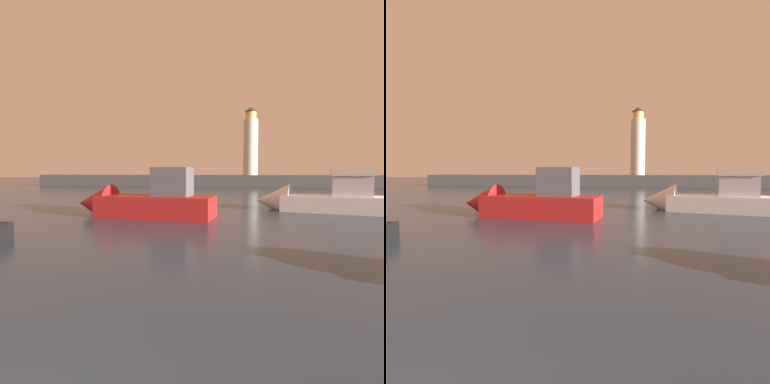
# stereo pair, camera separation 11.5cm
# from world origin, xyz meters

# --- Properties ---
(ground_plane) EXTENTS (220.00, 220.00, 0.00)m
(ground_plane) POSITION_xyz_m (0.00, 29.83, 0.00)
(ground_plane) COLOR #2D3D51
(breakwater) EXTENTS (75.19, 4.62, 2.19)m
(breakwater) POSITION_xyz_m (0.00, 59.65, 1.10)
(breakwater) COLOR #423F3D
(breakwater) RESTS_ON ground_plane
(lighthouse) EXTENTS (2.76, 2.76, 13.12)m
(lighthouse) POSITION_xyz_m (5.52, 59.65, 8.41)
(lighthouse) COLOR silver
(lighthouse) RESTS_ON breakwater
(motorboat_1) EXTENTS (9.55, 3.91, 3.71)m
(motorboat_1) POSITION_xyz_m (-3.95, 17.44, 0.93)
(motorboat_1) COLOR #B21E1E
(motorboat_1) RESTS_ON ground_plane
(motorboat_3) EXTENTS (9.50, 4.99, 3.78)m
(motorboat_3) POSITION_xyz_m (8.14, 21.77, 0.93)
(motorboat_3) COLOR white
(motorboat_3) RESTS_ON ground_plane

